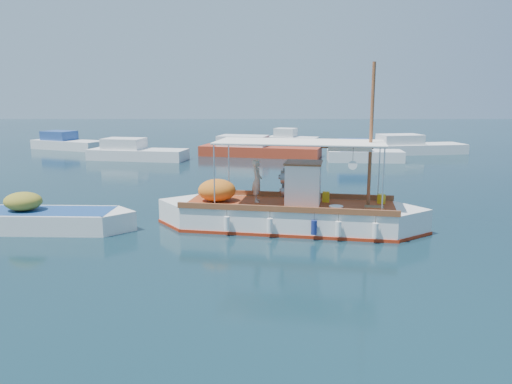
{
  "coord_description": "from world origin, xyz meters",
  "views": [
    {
      "loc": [
        -0.56,
        -17.95,
        4.91
      ],
      "look_at": [
        -0.58,
        0.0,
        1.35
      ],
      "focal_mm": 35.0,
      "sensor_mm": 36.0,
      "label": 1
    }
  ],
  "objects": [
    {
      "name": "bg_boat_e",
      "position": [
        12.2,
        23.15,
        0.49
      ],
      "size": [
        8.7,
        3.96,
        1.8
      ],
      "rotation": [
        0.0,
        0.0,
        0.17
      ],
      "color": "silver",
      "rests_on": "ground"
    },
    {
      "name": "bg_boat_nw",
      "position": [
        -9.69,
        19.33,
        0.49
      ],
      "size": [
        7.6,
        3.72,
        1.8
      ],
      "rotation": [
        0.0,
        0.0,
        -0.19
      ],
      "color": "silver",
      "rests_on": "ground"
    },
    {
      "name": "bg_boat_far_w",
      "position": [
        -17.57,
        26.54,
        0.49
      ],
      "size": [
        7.02,
        4.81,
        1.8
      ],
      "rotation": [
        0.0,
        0.0,
        -0.42
      ],
      "color": "silver",
      "rests_on": "ground"
    },
    {
      "name": "dinghy",
      "position": [
        -8.28,
        -0.32,
        0.34
      ],
      "size": [
        6.6,
        2.02,
        1.61
      ],
      "rotation": [
        0.0,
        0.0,
        -0.03
      ],
      "color": "white",
      "rests_on": "ground"
    },
    {
      "name": "fishing_caique",
      "position": [
        0.58,
        -0.05,
        0.54
      ],
      "size": [
        9.96,
        4.03,
        6.17
      ],
      "rotation": [
        0.0,
        0.0,
        -0.18
      ],
      "color": "white",
      "rests_on": "ground"
    },
    {
      "name": "bg_boat_far_n",
      "position": [
        2.79,
        30.15,
        0.49
      ],
      "size": [
        5.24,
        3.58,
        1.8
      ],
      "rotation": [
        0.0,
        0.0,
        -0.36
      ],
      "color": "silver",
      "rests_on": "ground"
    },
    {
      "name": "ground",
      "position": [
        0.0,
        0.0,
        0.0
      ],
      "size": [
        160.0,
        160.0,
        0.0
      ],
      "primitive_type": "plane",
      "color": "black",
      "rests_on": "ground"
    },
    {
      "name": "bg_boat_n",
      "position": [
        -0.56,
        21.6,
        0.49
      ],
      "size": [
        9.87,
        5.06,
        1.8
      ],
      "rotation": [
        0.0,
        0.0,
        -0.25
      ],
      "color": "#A4311B",
      "rests_on": "ground"
    },
    {
      "name": "bg_boat_ne",
      "position": [
        7.23,
        18.47,
        0.49
      ],
      "size": [
        5.56,
        2.6,
        1.8
      ],
      "rotation": [
        0.0,
        0.0,
        -0.08
      ],
      "color": "silver",
      "rests_on": "ground"
    }
  ]
}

